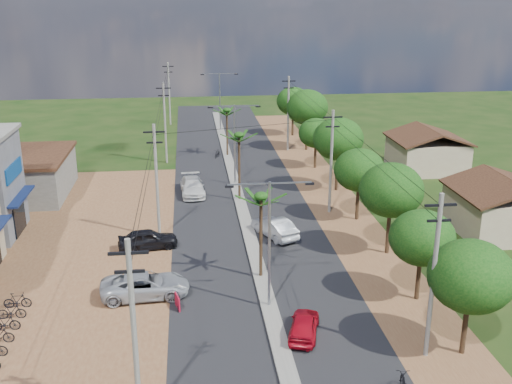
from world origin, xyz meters
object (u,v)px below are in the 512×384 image
(car_red_near, at_px, (304,326))
(roadside_sign, at_px, (177,302))
(car_parked_silver, at_px, (145,286))
(car_parked_dark, at_px, (148,240))
(car_white_far, at_px, (192,187))
(car_silver_mid, at_px, (275,228))

(car_red_near, distance_m, roadside_sign, 7.99)
(roadside_sign, bearing_deg, car_red_near, -42.97)
(car_parked_silver, distance_m, car_parked_dark, 7.57)
(car_parked_silver, bearing_deg, car_white_far, -13.27)
(car_parked_silver, height_order, roadside_sign, car_parked_silver)
(car_red_near, xyz_separation_m, car_silver_mid, (0.45, 14.36, 0.13))
(car_white_far, relative_size, car_parked_silver, 0.95)
(car_parked_dark, bearing_deg, car_silver_mid, -92.43)
(roadside_sign, bearing_deg, car_parked_dark, 89.41)
(car_parked_dark, bearing_deg, car_white_far, -25.11)
(car_white_far, relative_size, roadside_sign, 4.94)
(car_silver_mid, bearing_deg, car_red_near, 64.43)
(car_parked_dark, bearing_deg, car_parked_silver, 172.45)
(car_red_near, distance_m, car_silver_mid, 14.37)
(car_silver_mid, distance_m, car_parked_dark, 9.78)
(car_red_near, relative_size, car_parked_silver, 0.68)
(car_white_far, distance_m, car_parked_dark, 12.94)
(car_parked_dark, distance_m, roadside_sign, 9.59)
(car_silver_mid, relative_size, roadside_sign, 4.42)
(car_silver_mid, distance_m, car_white_far, 12.87)
(car_silver_mid, bearing_deg, car_parked_silver, 19.09)
(car_silver_mid, xyz_separation_m, car_white_far, (-6.22, 11.26, -0.01))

